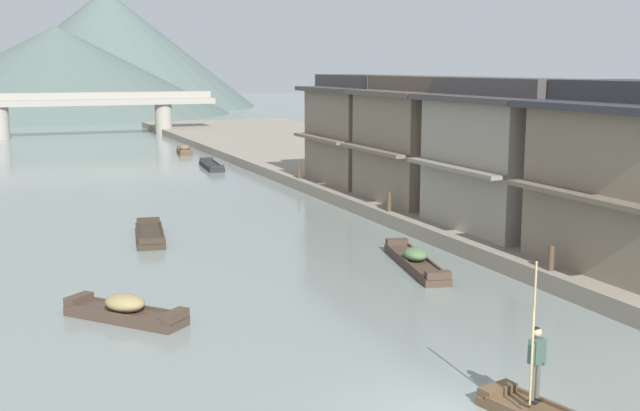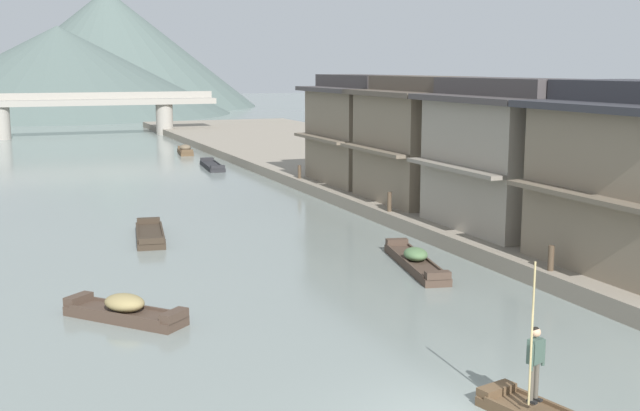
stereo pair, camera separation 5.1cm
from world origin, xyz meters
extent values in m
cube|color=gray|center=(16.83, 30.00, 0.31)|extent=(18.00, 110.00, 0.63)
cube|color=brown|center=(1.41, 0.68, 0.29)|extent=(0.96, 0.55, 0.18)
cube|color=black|center=(1.73, -0.29, 0.41)|extent=(0.17, 0.24, 0.05)
cylinder|color=#4C473D|center=(1.72, -0.25, 0.82)|extent=(0.11, 0.11, 0.78)
cube|color=black|center=(1.56, -0.35, 0.41)|extent=(0.17, 0.24, 0.05)
cylinder|color=#4C473D|center=(1.55, -0.31, 0.82)|extent=(0.11, 0.11, 0.78)
cube|color=#384C42|center=(1.64, -0.28, 1.47)|extent=(0.37, 0.30, 0.52)
cylinder|color=#384C42|center=(1.85, -0.27, 1.40)|extent=(0.08, 0.08, 0.56)
cylinder|color=#384C42|center=(1.46, -0.41, 1.40)|extent=(0.08, 0.08, 0.56)
sphere|color=tan|center=(1.64, -0.28, 1.87)|extent=(0.20, 0.20, 0.20)
sphere|color=black|center=(1.63, -0.27, 1.89)|extent=(0.18, 0.18, 0.18)
cylinder|color=tan|center=(1.39, -0.47, 1.92)|extent=(0.04, 0.04, 3.00)
cube|color=#423328|center=(-5.26, 9.48, 0.14)|extent=(3.27, 3.53, 0.27)
cube|color=#423328|center=(-6.42, 10.81, 0.40)|extent=(0.92, 0.87, 0.25)
cube|color=#423328|center=(-4.10, 8.16, 0.40)|extent=(0.92, 0.87, 0.25)
cube|color=#423328|center=(-5.61, 9.18, 0.31)|extent=(2.24, 2.55, 0.08)
cube|color=#423328|center=(-4.91, 9.79, 0.31)|extent=(2.24, 2.55, 0.08)
ellipsoid|color=olive|center=(-5.26, 9.48, 0.52)|extent=(1.52, 1.56, 0.50)
cube|color=#232326|center=(5.74, 42.72, 0.13)|extent=(1.56, 5.33, 0.26)
cube|color=#232326|center=(5.97, 45.19, 0.38)|extent=(0.99, 0.45, 0.24)
cube|color=#232326|center=(5.51, 40.26, 0.38)|extent=(0.99, 0.45, 0.24)
cube|color=#232326|center=(5.25, 42.77, 0.30)|extent=(0.52, 4.74, 0.08)
cube|color=#232326|center=(6.23, 42.68, 0.30)|extent=(0.52, 4.74, 0.08)
cube|color=#33281E|center=(-2.64, 20.34, 0.13)|extent=(1.77, 4.71, 0.26)
cube|color=#33281E|center=(-2.33, 22.46, 0.38)|extent=(1.05, 0.50, 0.24)
cube|color=#33281E|center=(-2.95, 18.21, 0.38)|extent=(1.05, 0.50, 0.24)
cube|color=#33281E|center=(-3.16, 20.41, 0.30)|extent=(0.67, 4.06, 0.08)
cube|color=#33281E|center=(-2.12, 20.26, 0.30)|extent=(0.67, 4.06, 0.08)
cube|color=#423328|center=(5.46, 11.76, 0.14)|extent=(2.06, 5.52, 0.27)
cube|color=#423328|center=(5.99, 14.28, 0.39)|extent=(0.90, 0.53, 0.24)
cube|color=#423328|center=(4.92, 9.25, 0.39)|extent=(0.90, 0.53, 0.24)
cube|color=#423328|center=(5.04, 11.85, 0.31)|extent=(1.11, 4.85, 0.08)
cube|color=#423328|center=(5.87, 11.67, 0.31)|extent=(1.11, 4.85, 0.08)
ellipsoid|color=#4C6B42|center=(5.46, 11.76, 0.50)|extent=(1.07, 1.33, 0.46)
cube|color=brown|center=(6.01, 52.88, 0.14)|extent=(1.50, 3.77, 0.28)
cube|color=brown|center=(6.22, 54.55, 0.40)|extent=(0.98, 0.47, 0.25)
cube|color=brown|center=(5.80, 51.21, 0.40)|extent=(0.98, 0.47, 0.25)
cube|color=brown|center=(5.53, 52.94, 0.32)|extent=(0.47, 3.15, 0.08)
cube|color=brown|center=(6.49, 52.82, 0.32)|extent=(0.47, 3.15, 0.08)
ellipsoid|color=brown|center=(6.01, 52.88, 0.54)|extent=(1.10, 1.43, 0.52)
cube|color=brown|center=(8.43, 6.70, 3.23)|extent=(0.70, 6.76, 0.16)
cube|color=gray|center=(10.79, 14.27, 3.23)|extent=(4.03, 6.45, 5.20)
cube|color=gray|center=(8.43, 14.27, 3.23)|extent=(0.70, 6.45, 0.16)
cube|color=#3D3838|center=(10.79, 14.27, 5.95)|extent=(4.93, 7.35, 0.24)
cube|color=#3D3838|center=(10.79, 14.27, 6.42)|extent=(2.42, 7.35, 0.70)
cube|color=#7F705B|center=(11.00, 21.64, 3.23)|extent=(4.44, 6.30, 5.20)
cube|color=brown|center=(8.43, 21.64, 3.23)|extent=(0.70, 6.30, 0.16)
cube|color=#4C4238|center=(11.00, 21.64, 5.95)|extent=(5.34, 7.20, 0.24)
cube|color=#4C4238|center=(11.00, 21.64, 6.42)|extent=(2.67, 7.20, 0.70)
cube|color=#7F705B|center=(10.91, 28.56, 3.23)|extent=(4.26, 6.51, 5.20)
cube|color=brown|center=(8.43, 28.56, 3.23)|extent=(0.70, 6.51, 0.16)
cube|color=#3D3838|center=(10.91, 28.56, 5.95)|extent=(5.16, 7.41, 0.24)
cube|color=#3D3838|center=(10.91, 28.56, 6.42)|extent=(2.56, 7.41, 0.70)
cylinder|color=#473828|center=(8.18, 7.61, 1.05)|extent=(0.20, 0.20, 0.84)
cylinder|color=#473828|center=(8.18, 19.29, 1.08)|extent=(0.20, 0.20, 0.90)
cylinder|color=#473828|center=(8.18, 31.20, 1.02)|extent=(0.20, 0.20, 0.78)
cube|color=gray|center=(0.00, 73.11, 3.57)|extent=(27.38, 2.40, 0.60)
cylinder|color=gray|center=(-8.22, 73.11, 1.63)|extent=(1.80, 1.80, 3.27)
cylinder|color=gray|center=(8.22, 73.11, 1.63)|extent=(1.80, 1.80, 3.27)
cube|color=gray|center=(0.00, 74.11, 4.22)|extent=(27.38, 0.30, 0.70)
cone|color=#4C5B56|center=(0.62, 116.29, 6.69)|extent=(51.89, 51.89, 13.37)
cone|color=#4C5B56|center=(10.73, 136.98, 10.45)|extent=(52.83, 52.83, 20.89)
camera|label=1|loc=(-8.28, -13.04, 7.20)|focal=44.69mm
camera|label=2|loc=(-8.23, -13.06, 7.20)|focal=44.69mm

